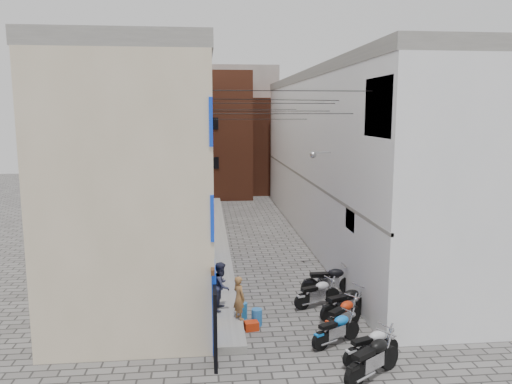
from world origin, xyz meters
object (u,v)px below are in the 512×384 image
object	(u,v)px
motorcycle_c	(336,328)
water_jug_near	(257,317)
motorcycle_g	(330,279)
person_a	(239,298)
motorcycle_a	(373,356)
motorcycle_d	(343,313)
motorcycle_f	(317,292)
person_b	(221,286)
motorcycle_e	(346,302)
motorcycle_b	(372,344)
red_crate	(251,326)
water_jug_far	(242,311)

from	to	relation	value
motorcycle_c	water_jug_near	size ratio (longest dim) A/B	3.32
motorcycle_g	person_a	world-z (taller)	person_a
motorcycle_a	motorcycle_d	xyz separation A→B (m)	(0.04, 2.94, -0.06)
motorcycle_c	motorcycle_f	xyz separation A→B (m)	(0.10, 2.97, 0.01)
motorcycle_g	person_b	size ratio (longest dim) A/B	1.34
motorcycle_e	motorcycle_f	bearing A→B (deg)	-171.31
motorcycle_f	motorcycle_g	world-z (taller)	motorcycle_g
water_jug_near	person_b	bearing A→B (deg)	141.40
motorcycle_b	motorcycle_e	bearing A→B (deg)	155.49
water_jug_near	red_crate	size ratio (longest dim) A/B	1.25
motorcycle_a	motorcycle_g	distance (m)	5.98
person_a	water_jug_near	bearing A→B (deg)	-119.64
motorcycle_c	person_a	bearing A→B (deg)	-148.48
motorcycle_g	motorcycle_e	bearing A→B (deg)	-2.04
motorcycle_b	water_jug_near	bearing A→B (deg)	-155.79
motorcycle_b	motorcycle_d	world-z (taller)	motorcycle_d
person_a	water_jug_near	world-z (taller)	person_a
motorcycle_a	person_b	size ratio (longest dim) A/B	1.30
motorcycle_f	person_a	distance (m)	3.22
motorcycle_c	red_crate	distance (m)	2.76
motorcycle_g	motorcycle_a	bearing A→B (deg)	-5.91
water_jug_far	motorcycle_b	bearing A→B (deg)	-45.78
motorcycle_b	motorcycle_d	xyz separation A→B (m)	(-0.20, 2.15, 0.01)
motorcycle_a	person_b	xyz separation A→B (m)	(-3.76, 4.47, 0.45)
person_b	water_jug_far	bearing A→B (deg)	-94.63
person_a	motorcycle_c	bearing A→B (deg)	-149.63
motorcycle_e	red_crate	size ratio (longest dim) A/B	4.70
motorcycle_b	motorcycle_d	distance (m)	2.16
motorcycle_f	person_a	bearing A→B (deg)	-86.12
motorcycle_a	motorcycle_g	xyz separation A→B (m)	(0.37, 5.97, 0.02)
water_jug_far	motorcycle_a	bearing A→B (deg)	-53.78
motorcycle_c	motorcycle_a	bearing A→B (deg)	-15.80
motorcycle_a	motorcycle_d	bearing A→B (deg)	145.13
motorcycle_f	motorcycle_g	distance (m)	1.25
motorcycle_a	water_jug_near	size ratio (longest dim) A/B	3.87
water_jug_far	motorcycle_e	bearing A→B (deg)	-6.44
water_jug_far	motorcycle_d	bearing A→B (deg)	-21.96
motorcycle_b	red_crate	world-z (taller)	motorcycle_b
person_b	motorcycle_g	bearing A→B (deg)	-52.94
motorcycle_c	red_crate	world-z (taller)	motorcycle_c
red_crate	motorcycle_e	bearing A→B (deg)	9.85
red_crate	person_b	bearing A→B (deg)	126.43
motorcycle_f	motorcycle_e	bearing A→B (deg)	11.00
water_jug_near	motorcycle_g	bearing A→B (deg)	38.44
motorcycle_g	water_jug_near	bearing A→B (deg)	-53.96
person_a	person_b	bearing A→B (deg)	1.73
motorcycle_a	motorcycle_f	xyz separation A→B (m)	(-0.33, 4.93, -0.07)
motorcycle_e	water_jug_far	xyz separation A→B (m)	(-3.45, 0.39, -0.33)
motorcycle_a	motorcycle_e	xyz separation A→B (m)	(0.38, 3.80, -0.02)
motorcycle_e	motorcycle_f	world-z (taller)	motorcycle_e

